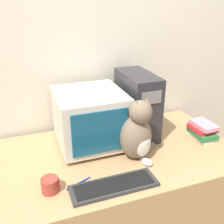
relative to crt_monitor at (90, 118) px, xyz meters
The scene contains 9 objects.
wall_back 0.50m from the crt_monitor, 69.43° to the left, with size 7.00×0.05×2.50m.
desk 0.59m from the crt_monitor, 52.19° to the right, with size 1.54×0.87×0.71m.
crt_monitor is the anchor object (origin of this frame).
computer_tower 0.36m from the crt_monitor, ahead, with size 0.20×0.41×0.45m.
keyboard 0.51m from the crt_monitor, 91.06° to the right, with size 0.47×0.15×0.02m.
cat 0.34m from the crt_monitor, 49.99° to the right, with size 0.30×0.26×0.39m.
book_stack 0.79m from the crt_monitor, 14.36° to the right, with size 0.16×0.21×0.12m.
pen 0.46m from the crt_monitor, 114.96° to the right, with size 0.15×0.07×0.01m.
mug 0.53m from the crt_monitor, 129.94° to the right, with size 0.10×0.09×0.08m.
Camera 1 is at (-0.52, -0.90, 1.64)m, focal length 42.00 mm.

